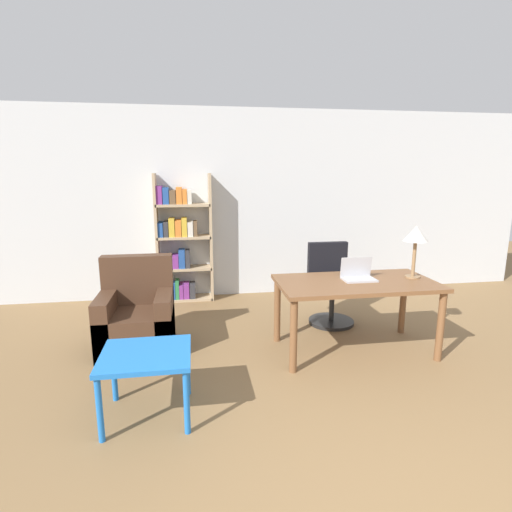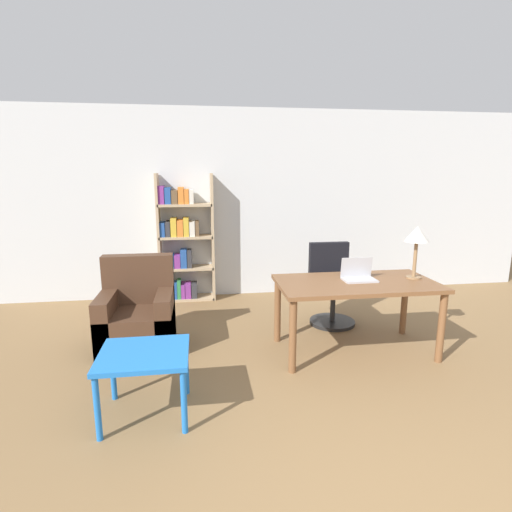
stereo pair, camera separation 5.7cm
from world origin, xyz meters
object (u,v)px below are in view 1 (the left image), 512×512
object	(u,v)px
desk	(356,290)
bookshelf	(180,244)
office_chair	(330,286)
laptop	(358,275)
table_lamp	(416,236)
armchair	(137,319)
side_table_blue	(146,362)

from	to	relation	value
desk	bookshelf	xyz separation A→B (m)	(-1.79, 1.98, 0.17)
office_chair	bookshelf	bearing A→B (deg)	147.75
laptop	bookshelf	size ratio (longest dim) A/B	0.18
desk	bookshelf	size ratio (longest dim) A/B	0.88
laptop	office_chair	bearing A→B (deg)	90.54
desk	table_lamp	xyz separation A→B (m)	(0.64, 0.05, 0.53)
table_lamp	office_chair	bearing A→B (deg)	128.02
bookshelf	armchair	bearing A→B (deg)	-105.19
table_lamp	armchair	bearing A→B (deg)	172.30
table_lamp	armchair	size ratio (longest dim) A/B	0.57
desk	armchair	size ratio (longest dim) A/B	1.68
laptop	bookshelf	world-z (taller)	bookshelf
armchair	laptop	bearing A→B (deg)	-9.50
side_table_blue	bookshelf	xyz separation A→B (m)	(0.18, 2.81, 0.38)
laptop	armchair	world-z (taller)	laptop
laptop	office_chair	distance (m)	0.84
table_lamp	office_chair	world-z (taller)	table_lamp
side_table_blue	laptop	bearing A→B (deg)	24.00
table_lamp	side_table_blue	world-z (taller)	table_lamp
table_lamp	bookshelf	size ratio (longest dim) A/B	0.30
laptop	table_lamp	world-z (taller)	table_lamp
laptop	side_table_blue	bearing A→B (deg)	-156.00
office_chair	bookshelf	world-z (taller)	bookshelf
laptop	table_lamp	xyz separation A→B (m)	(0.60, -0.01, 0.38)
desk	table_lamp	bearing A→B (deg)	4.53
table_lamp	armchair	distance (m)	3.00
desk	laptop	world-z (taller)	laptop
office_chair	armchair	distance (m)	2.28
desk	laptop	bearing A→B (deg)	56.17
table_lamp	office_chair	xyz separation A→B (m)	(-0.60, 0.77, -0.73)
laptop	side_table_blue	distance (m)	2.23
side_table_blue	armchair	distance (m)	1.30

